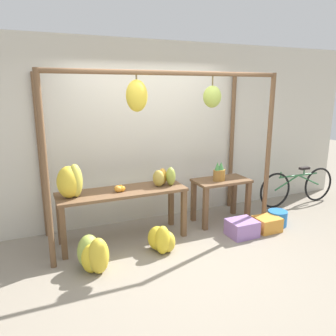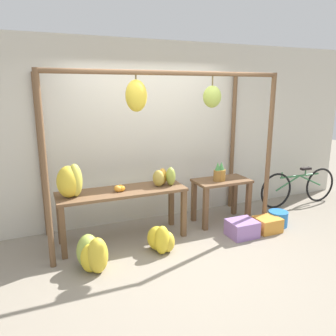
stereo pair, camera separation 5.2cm
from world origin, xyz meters
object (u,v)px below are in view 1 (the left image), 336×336
(banana_pile_ground_left, at_px, (94,255))
(fruit_crate_white, at_px, (242,228))
(orange_pile, at_px, (120,189))
(pineapple_cluster, at_px, (219,173))
(fruit_crate_purple, at_px, (267,224))
(banana_pile_ground_right, at_px, (162,240))
(blue_bucket, at_px, (277,218))
(banana_pile_on_table, at_px, (71,182))
(parked_bicycle, at_px, (297,186))
(papaya_pile, at_px, (164,177))

(banana_pile_ground_left, relative_size, fruit_crate_white, 1.23)
(orange_pile, distance_m, pineapple_cluster, 1.58)
(fruit_crate_purple, bearing_deg, banana_pile_ground_right, 178.96)
(fruit_crate_white, height_order, blue_bucket, fruit_crate_white)
(banana_pile_ground_left, xyz_separation_m, fruit_crate_purple, (2.60, 0.07, -0.08))
(banana_pile_on_table, xyz_separation_m, blue_bucket, (3.02, -0.44, -0.82))
(blue_bucket, relative_size, fruit_crate_purple, 0.82)
(banana_pile_on_table, relative_size, fruit_crate_white, 1.08)
(parked_bicycle, bearing_deg, blue_bucket, -147.93)
(fruit_crate_white, distance_m, papaya_pile, 1.36)
(fruit_crate_purple, bearing_deg, fruit_crate_white, 179.63)
(orange_pile, bearing_deg, parked_bicycle, 3.18)
(banana_pile_on_table, distance_m, orange_pile, 0.66)
(parked_bicycle, bearing_deg, pineapple_cluster, -174.75)
(orange_pile, height_order, parked_bicycle, orange_pile)
(banana_pile_on_table, height_order, papaya_pile, banana_pile_on_table)
(orange_pile, height_order, papaya_pile, papaya_pile)
(pineapple_cluster, relative_size, banana_pile_ground_left, 0.61)
(pineapple_cluster, height_order, fruit_crate_white, pineapple_cluster)
(banana_pile_ground_left, bearing_deg, papaya_pile, 29.08)
(fruit_crate_white, bearing_deg, banana_pile_ground_right, 178.72)
(fruit_crate_white, relative_size, fruit_crate_purple, 1.11)
(orange_pile, distance_m, parked_bicycle, 3.41)
(orange_pile, bearing_deg, banana_pile_ground_left, -129.65)
(parked_bicycle, bearing_deg, orange_pile, -176.82)
(pineapple_cluster, height_order, fruit_crate_purple, pineapple_cluster)
(banana_pile_ground_left, distance_m, fruit_crate_purple, 2.61)
(papaya_pile, bearing_deg, banana_pile_ground_left, -150.92)
(papaya_pile, xyz_separation_m, fruit_crate_purple, (1.45, -0.57, -0.75))
(banana_pile_on_table, relative_size, fruit_crate_purple, 1.20)
(banana_pile_ground_right, height_order, fruit_crate_white, banana_pile_ground_right)
(banana_pile_on_table, xyz_separation_m, banana_pile_ground_right, (1.03, -0.50, -0.77))
(banana_pile_ground_left, bearing_deg, banana_pile_ground_right, 6.61)
(pineapple_cluster, xyz_separation_m, fruit_crate_purple, (0.52, -0.55, -0.72))
(orange_pile, relative_size, pineapple_cluster, 0.51)
(banana_pile_ground_right, xyz_separation_m, papaya_pile, (0.26, 0.54, 0.69))
(banana_pile_ground_left, relative_size, banana_pile_ground_right, 1.12)
(banana_pile_ground_left, bearing_deg, parked_bicycle, 11.56)
(fruit_crate_purple, bearing_deg, parked_bicycle, 29.45)
(banana_pile_ground_left, height_order, papaya_pile, papaya_pile)
(banana_pile_on_table, distance_m, parked_bicycle, 4.06)
(papaya_pile, bearing_deg, fruit_crate_purple, -21.48)
(banana_pile_on_table, bearing_deg, banana_pile_ground_right, -25.87)
(banana_pile_ground_left, relative_size, blue_bucket, 1.68)
(orange_pile, distance_m, papaya_pile, 0.66)
(pineapple_cluster, relative_size, papaya_pile, 0.79)
(banana_pile_ground_left, xyz_separation_m, banana_pile_ground_right, (0.90, 0.10, -0.02))
(orange_pile, bearing_deg, fruit_crate_white, -17.83)
(banana_pile_ground_left, distance_m, fruit_crate_white, 2.15)
(papaya_pile, bearing_deg, banana_pile_ground_right, -115.41)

